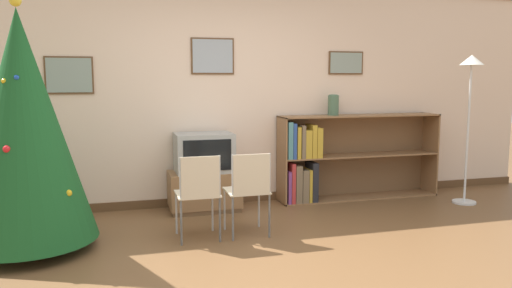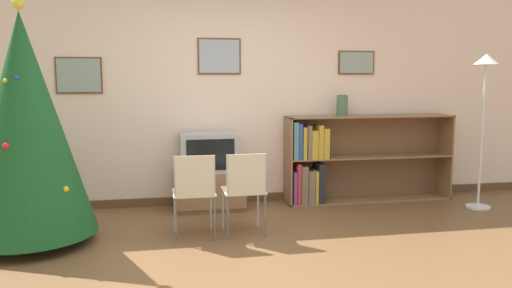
{
  "view_description": "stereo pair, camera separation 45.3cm",
  "coord_description": "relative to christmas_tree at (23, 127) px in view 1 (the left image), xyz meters",
  "views": [
    {
      "loc": [
        -1.21,
        -3.75,
        1.52
      ],
      "look_at": [
        0.2,
        1.17,
        0.85
      ],
      "focal_mm": 35.0,
      "sensor_mm": 36.0,
      "label": 1
    },
    {
      "loc": [
        -0.77,
        -3.85,
        1.52
      ],
      "look_at": [
        0.2,
        1.17,
        0.85
      ],
      "focal_mm": 35.0,
      "sensor_mm": 36.0,
      "label": 2
    }
  ],
  "objects": [
    {
      "name": "christmas_tree",
      "position": [
        0.0,
        0.0,
        0.0
      ],
      "size": [
        1.19,
        1.19,
        2.22
      ],
      "color": "maroon",
      "rests_on": "ground_plane"
    },
    {
      "name": "standing_lamp",
      "position": [
        4.87,
        0.37,
        0.28
      ],
      "size": [
        0.28,
        0.28,
        1.8
      ],
      "color": "silver",
      "rests_on": "ground_plane"
    },
    {
      "name": "wall_back",
      "position": [
        1.96,
        1.22,
        0.25
      ],
      "size": [
        8.6,
        0.11,
        2.7
      ],
      "color": "beige",
      "rests_on": "ground_plane"
    },
    {
      "name": "vase",
      "position": [
        3.4,
        1.03,
        0.09
      ],
      "size": [
        0.14,
        0.14,
        0.26
      ],
      "color": "#47664C",
      "rests_on": "bookshelf"
    },
    {
      "name": "tv_console",
      "position": [
        1.74,
        0.92,
        -0.87
      ],
      "size": [
        0.81,
        0.48,
        0.46
      ],
      "color": "brown",
      "rests_on": "ground_plane"
    },
    {
      "name": "ground_plane",
      "position": [
        1.97,
        -0.94,
        -1.1
      ],
      "size": [
        24.0,
        24.0,
        0.0
      ],
      "primitive_type": "plane",
      "color": "brown"
    },
    {
      "name": "folding_chair_left",
      "position": [
        1.5,
        -0.16,
        -0.63
      ],
      "size": [
        0.4,
        0.4,
        0.82
      ],
      "color": "beige",
      "rests_on": "ground_plane"
    },
    {
      "name": "bookshelf",
      "position": [
        3.36,
        0.99,
        -0.59
      ],
      "size": [
        2.1,
        0.36,
        1.07
      ],
      "color": "olive",
      "rests_on": "ground_plane"
    },
    {
      "name": "folding_chair_right",
      "position": [
        1.98,
        -0.16,
        -0.63
      ],
      "size": [
        0.4,
        0.4,
        0.82
      ],
      "color": "beige",
      "rests_on": "ground_plane"
    },
    {
      "name": "television",
      "position": [
        1.74,
        0.91,
        -0.43
      ],
      "size": [
        0.65,
        0.47,
        0.45
      ],
      "color": "#9E9E99",
      "rests_on": "tv_console"
    }
  ]
}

